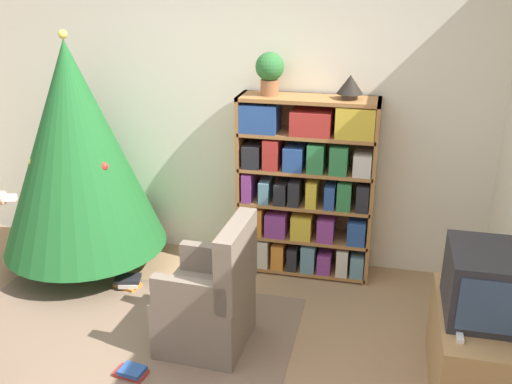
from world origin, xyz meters
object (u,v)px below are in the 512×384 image
(television, at_px, (485,283))
(christmas_tree, at_px, (76,148))
(bookshelf, at_px, (305,188))
(armchair, at_px, (210,303))
(table_lamp, at_px, (350,86))
(potted_plant, at_px, (270,70))

(television, bearing_deg, christmas_tree, 163.65)
(bookshelf, relative_size, armchair, 1.62)
(bookshelf, distance_m, christmas_tree, 1.86)
(bookshelf, height_order, table_lamp, table_lamp)
(television, distance_m, table_lamp, 1.76)
(potted_plant, bearing_deg, table_lamp, 0.00)
(television, xyz_separation_m, potted_plant, (-1.52, 1.25, 0.94))
(bookshelf, height_order, christmas_tree, christmas_tree)
(christmas_tree, distance_m, table_lamp, 2.21)
(christmas_tree, distance_m, armchair, 1.74)
(television, bearing_deg, potted_plant, 140.54)
(bookshelf, relative_size, television, 2.89)
(bookshelf, xyz_separation_m, table_lamp, (0.31, 0.01, 0.84))
(armchair, relative_size, table_lamp, 4.60)
(christmas_tree, xyz_separation_m, armchair, (1.35, -0.81, -0.74))
(potted_plant, bearing_deg, christmas_tree, -166.34)
(christmas_tree, bearing_deg, bookshelf, 11.11)
(television, xyz_separation_m, table_lamp, (-0.90, 1.25, 0.86))
(armchair, relative_size, potted_plant, 2.80)
(armchair, bearing_deg, television, 89.91)
(bookshelf, distance_m, table_lamp, 0.90)
(potted_plant, xyz_separation_m, table_lamp, (0.61, 0.00, -0.09))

